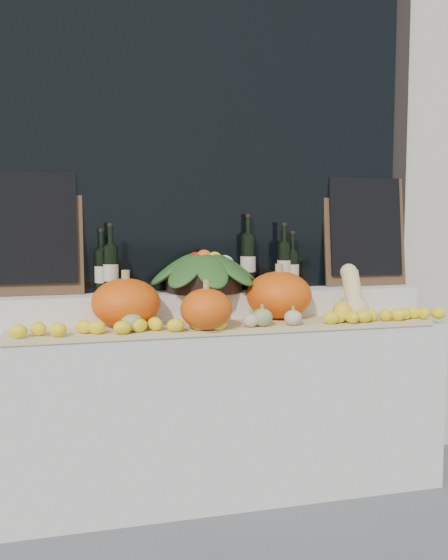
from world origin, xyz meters
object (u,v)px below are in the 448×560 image
(pumpkin_right, at_px, (279,295))
(butternut_squash, at_px, (353,295))
(pumpkin_left, at_px, (126,303))
(produce_bowl, at_px, (204,271))
(wine_bottle_tall, at_px, (248,261))

(pumpkin_right, height_order, butternut_squash, butternut_squash)
(pumpkin_left, relative_size, produce_bowl, 0.54)
(pumpkin_left, xyz_separation_m, pumpkin_right, (0.80, 0.05, 0.01))
(pumpkin_left, bearing_deg, produce_bowl, 25.53)
(pumpkin_right, bearing_deg, produce_bowl, 156.96)
(produce_bowl, relative_size, wine_bottle_tall, 1.50)
(butternut_squash, height_order, wine_bottle_tall, wine_bottle_tall)
(pumpkin_right, relative_size, butternut_squash, 1.20)
(pumpkin_left, xyz_separation_m, wine_bottle_tall, (0.69, 0.26, 0.17))
(pumpkin_left, bearing_deg, pumpkin_right, 3.79)
(pumpkin_right, distance_m, butternut_squash, 0.39)
(pumpkin_left, distance_m, butternut_squash, 1.17)
(pumpkin_left, xyz_separation_m, butternut_squash, (1.17, -0.06, 0.01))
(butternut_squash, relative_size, wine_bottle_tall, 0.69)
(pumpkin_left, distance_m, produce_bowl, 0.50)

